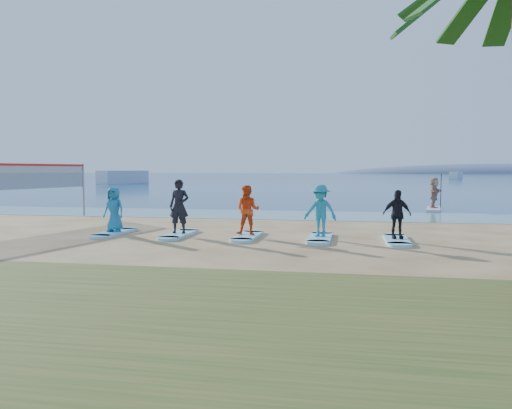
% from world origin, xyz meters
% --- Properties ---
extents(ground, '(600.00, 600.00, 0.00)m').
position_xyz_m(ground, '(0.00, 0.00, 0.00)').
color(ground, tan).
rests_on(ground, ground).
extents(shallow_water, '(600.00, 600.00, 0.00)m').
position_xyz_m(shallow_water, '(0.00, 10.50, 0.01)').
color(shallow_water, teal).
rests_on(shallow_water, ground).
extents(ocean, '(600.00, 600.00, 0.00)m').
position_xyz_m(ocean, '(0.00, 160.00, 0.01)').
color(ocean, navy).
rests_on(ocean, ground).
extents(island_ridge, '(220.00, 56.00, 18.00)m').
position_xyz_m(island_ridge, '(95.00, 300.00, 0.00)').
color(island_ridge, slate).
rests_on(island_ridge, ground).
extents(volleyball_net, '(1.97, 8.89, 2.50)m').
position_xyz_m(volleyball_net, '(-9.81, 4.03, 1.90)').
color(volleyball_net, gray).
rests_on(volleyball_net, ground).
extents(paddleboard, '(1.19, 3.07, 0.12)m').
position_xyz_m(paddleboard, '(8.31, 14.98, 0.06)').
color(paddleboard, silver).
rests_on(paddleboard, ground).
extents(paddleboarder, '(1.06, 1.62, 1.67)m').
position_xyz_m(paddleboarder, '(8.31, 14.98, 0.95)').
color(paddleboarder, tan).
rests_on(paddleboarder, paddleboard).
extents(boat_offshore_a, '(5.94, 8.94, 2.07)m').
position_xyz_m(boat_offshore_a, '(-32.14, 61.06, 0.00)').
color(boat_offshore_a, silver).
rests_on(boat_offshore_a, ground).
extents(boat_offshore_b, '(4.00, 5.83, 1.76)m').
position_xyz_m(boat_offshore_b, '(28.58, 112.91, 0.00)').
color(boat_offshore_b, silver).
rests_on(boat_offshore_b, ground).
extents(surfboard_0, '(0.70, 2.20, 0.09)m').
position_xyz_m(surfboard_0, '(-4.17, 2.22, 0.04)').
color(surfboard_0, '#9AE5EF').
rests_on(surfboard_0, ground).
extents(student_0, '(0.80, 0.58, 1.53)m').
position_xyz_m(student_0, '(-4.17, 2.22, 0.85)').
color(student_0, teal).
rests_on(student_0, surfboard_0).
extents(surfboard_1, '(0.70, 2.20, 0.09)m').
position_xyz_m(surfboard_1, '(-1.82, 2.22, 0.04)').
color(surfboard_1, '#9AE5EF').
rests_on(surfboard_1, ground).
extents(student_1, '(0.68, 0.46, 1.81)m').
position_xyz_m(student_1, '(-1.82, 2.22, 0.99)').
color(student_1, black).
rests_on(student_1, surfboard_1).
extents(surfboard_2, '(0.70, 2.20, 0.09)m').
position_xyz_m(surfboard_2, '(0.53, 2.22, 0.04)').
color(surfboard_2, '#9AE5EF').
rests_on(surfboard_2, ground).
extents(student_2, '(0.80, 0.63, 1.62)m').
position_xyz_m(student_2, '(0.53, 2.22, 0.90)').
color(student_2, '#DD4917').
rests_on(student_2, surfboard_2).
extents(surfboard_3, '(0.70, 2.20, 0.09)m').
position_xyz_m(surfboard_3, '(2.88, 2.22, 0.04)').
color(surfboard_3, '#9AE5EF').
rests_on(surfboard_3, ground).
extents(student_3, '(1.20, 0.90, 1.65)m').
position_xyz_m(student_3, '(2.88, 2.22, 0.92)').
color(student_3, teal).
rests_on(student_3, surfboard_3).
extents(surfboard_4, '(0.70, 2.20, 0.09)m').
position_xyz_m(surfboard_4, '(5.23, 2.22, 0.04)').
color(surfboard_4, '#9AE5EF').
rests_on(surfboard_4, ground).
extents(student_4, '(0.94, 0.55, 1.51)m').
position_xyz_m(student_4, '(5.23, 2.22, 0.84)').
color(student_4, black).
rests_on(student_4, surfboard_4).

